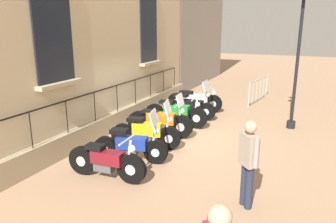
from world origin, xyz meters
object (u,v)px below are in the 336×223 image
Objects in this scene: motorcycle_blue at (131,146)px; motorcycle_orange at (160,122)px; motorcycle_green at (176,113)px; motorcycle_maroon at (107,162)px; motorcycle_white at (195,100)px; pedestrian_standing at (248,159)px; crowd_barrier at (258,89)px; motorcycle_black at (190,106)px; lamppost at (299,41)px; motorcycle_yellow at (146,133)px.

motorcycle_blue is 2.09m from motorcycle_orange.
motorcycle_blue is 0.87× the size of motorcycle_green.
motorcycle_white is (-0.17, 6.30, 0.04)m from motorcycle_maroon.
pedestrian_standing reaches higher than motorcycle_maroon.
motorcycle_black is at bearing -116.04° from crowd_barrier.
crowd_barrier is at bearing 63.96° from motorcycle_black.
motorcycle_green is at bearing -95.62° from motorcycle_black.
motorcycle_green is 1.12× the size of motorcycle_black.
motorcycle_orange is at bearing -146.11° from lamppost.
lamppost is 1.81× the size of crowd_barrier.
motorcycle_black reaches higher than motorcycle_orange.
lamppost reaches higher than motorcycle_orange.
motorcycle_maroon is at bearing -90.00° from motorcycle_black.
motorcycle_orange is at bearing 95.01° from motorcycle_blue.
motorcycle_maroon is 4.22m from motorcycle_green.
motorcycle_white is at bearing 99.47° from motorcycle_black.
motorcycle_white is 1.28× the size of pedestrian_standing.
crowd_barrier is (2.02, 2.79, 0.12)m from motorcycle_white.
motorcycle_orange reaches higher than motorcycle_white.
motorcycle_orange is at bearing -90.03° from motorcycle_white.
motorcycle_black is at bearing -80.53° from motorcycle_white.
crowd_barrier is (1.86, 3.80, 0.11)m from motorcycle_black.
lamppost is at bearing 4.97° from motorcycle_black.
motorcycle_white is (-0.18, 5.25, 0.04)m from motorcycle_blue.
motorcycle_maroon is 2.04m from motorcycle_yellow.
crowd_barrier is (1.86, 9.09, 0.16)m from motorcycle_maroon.
motorcycle_green is 5.26m from crowd_barrier.
motorcycle_orange is at bearing 94.92° from motorcycle_yellow.
motorcycle_maroon is 7.04m from lamppost.
motorcycle_black is 1.16× the size of pedestrian_standing.
motorcycle_black is (0.17, 2.16, 0.01)m from motorcycle_orange.
motorcycle_green is at bearing -88.29° from motorcycle_white.
motorcycle_blue is 1.13× the size of pedestrian_standing.
motorcycle_green is 0.90× the size of crowd_barrier.
motorcycle_yellow is at bearing 95.12° from motorcycle_blue.
pedestrian_standing reaches higher than motorcycle_blue.
motorcycle_white is (-0.09, 4.26, 0.01)m from motorcycle_yellow.
motorcycle_blue is 0.97× the size of motorcycle_black.
lamppost is at bearing -10.85° from motorcycle_white.
motorcycle_maroon is at bearing -88.47° from motorcycle_white.
crowd_barrier is at bearing 115.20° from lamppost.
motorcycle_black is 4.23m from crowd_barrier.
pedestrian_standing is at bearing -52.30° from motorcycle_green.
lamppost reaches higher than motorcycle_black.
motorcycle_blue is at bearing -89.83° from motorcycle_black.
motorcycle_white is at bearing 117.60° from pedestrian_standing.
motorcycle_yellow is 0.80× the size of crowd_barrier.
motorcycle_blue is 0.88× the size of motorcycle_white.
pedestrian_standing reaches higher than crowd_barrier.
pedestrian_standing reaches higher than motorcycle_yellow.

